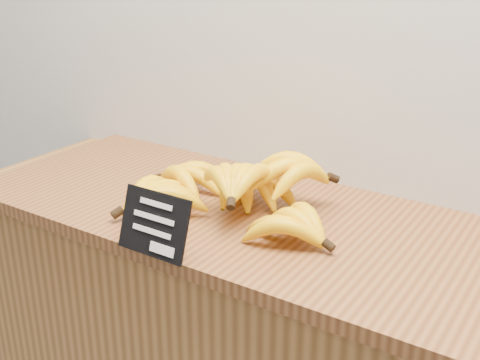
# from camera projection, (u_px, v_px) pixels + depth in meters

# --- Properties ---
(counter_top) EXTENTS (1.31, 0.54, 0.03)m
(counter_top) POSITION_uv_depth(u_px,v_px,m) (252.00, 217.00, 1.32)
(counter_top) COLOR brown
(counter_top) RESTS_ON counter
(chalkboard_sign) EXTENTS (0.15, 0.04, 0.12)m
(chalkboard_sign) POSITION_uv_depth(u_px,v_px,m) (154.00, 224.00, 1.12)
(chalkboard_sign) COLOR black
(chalkboard_sign) RESTS_ON counter_top
(banana_pile) EXTENTS (0.54, 0.38, 0.12)m
(banana_pile) POSITION_uv_depth(u_px,v_px,m) (234.00, 188.00, 1.31)
(banana_pile) COLOR yellow
(banana_pile) RESTS_ON counter_top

